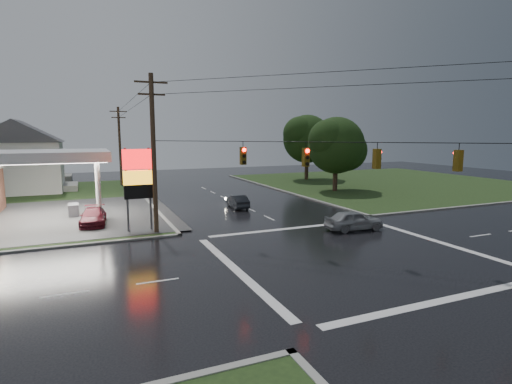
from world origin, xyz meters
name	(u,v)px	position (x,y,z in m)	size (l,w,h in m)	color
ground	(349,254)	(0.00, 0.00, 0.00)	(120.00, 120.00, 0.00)	black
grass_ne	(389,183)	(26.00, 26.00, 0.04)	(36.00, 36.00, 0.08)	black
pylon_sign	(138,176)	(-10.50, 10.50, 4.01)	(2.00, 0.35, 6.00)	#59595E
utility_pole_nw	(154,152)	(-9.50, 9.50, 5.72)	(2.20, 0.32, 11.00)	#382619
utility_pole_n	(120,145)	(-9.50, 38.00, 5.47)	(2.20, 0.32, 10.50)	#382619
traffic_signals	(353,143)	(0.02, -0.02, 6.48)	(26.87, 26.87, 1.47)	black
house_near	(20,156)	(-20.95, 36.00, 4.41)	(11.05, 8.48, 8.60)	silver
house_far	(24,152)	(-21.95, 48.00, 4.41)	(11.05, 8.48, 8.60)	silver
tree_ne_near	(337,146)	(14.14, 21.99, 5.56)	(7.99, 6.80, 8.98)	black
tree_ne_far	(308,139)	(17.15, 33.99, 6.18)	(8.46, 7.20, 9.80)	black
car_north	(238,201)	(-0.80, 16.37, 0.62)	(1.31, 3.77, 1.24)	black
car_crossing	(354,220)	(3.92, 4.80, 0.73)	(1.72, 4.28, 1.46)	gray
car_pump	(93,217)	(-13.55, 14.00, 0.65)	(1.81, 4.45, 1.29)	maroon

